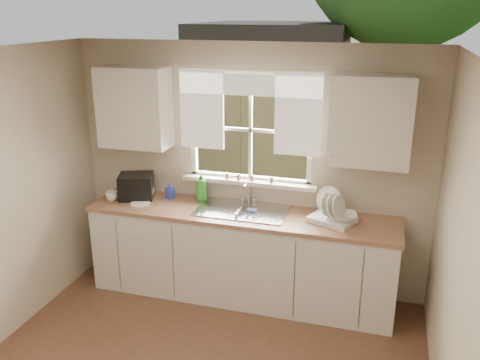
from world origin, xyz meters
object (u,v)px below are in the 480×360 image
(dish_rack, at_px, (332,214))
(cup, at_px, (112,196))
(soap_bottle_a, at_px, (202,186))
(black_appliance, at_px, (136,186))

(dish_rack, bearing_deg, cup, -177.76)
(cup, bearing_deg, soap_bottle_a, 12.40)
(dish_rack, height_order, cup, dish_rack)
(dish_rack, xyz_separation_m, black_appliance, (-2.03, 0.07, 0.05))
(soap_bottle_a, distance_m, cup, 0.93)
(dish_rack, relative_size, soap_bottle_a, 1.46)
(dish_rack, relative_size, black_appliance, 1.37)
(dish_rack, distance_m, cup, 2.23)
(dish_rack, distance_m, soap_bottle_a, 1.36)
(dish_rack, distance_m, black_appliance, 2.03)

